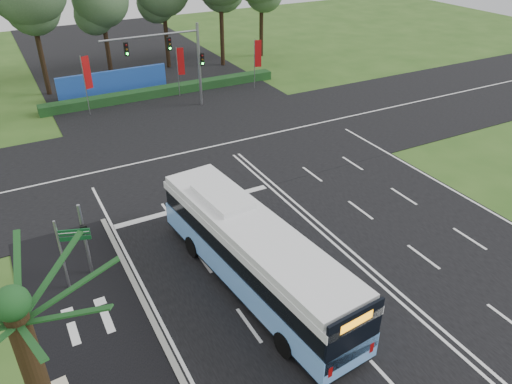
{
  "coord_description": "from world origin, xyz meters",
  "views": [
    {
      "loc": [
        -13.59,
        -18.63,
        15.48
      ],
      "look_at": [
        -2.5,
        2.0,
        1.83
      ],
      "focal_mm": 35.0,
      "sensor_mm": 36.0,
      "label": 1
    }
  ],
  "objects": [
    {
      "name": "kerb_strip",
      "position": [
        -10.1,
        -3.0,
        0.06
      ],
      "size": [
        0.25,
        18.0,
        0.12
      ],
      "primitive_type": "cube",
      "color": "gray",
      "rests_on": "ground"
    },
    {
      "name": "banner_flag_mid",
      "position": [
        1.34,
        23.47,
        2.94
      ],
      "size": [
        0.65,
        0.19,
        4.5
      ],
      "rotation": [
        0.0,
        0.0,
        -0.22
      ],
      "color": "gray",
      "rests_on": "ground"
    },
    {
      "name": "palm_tree",
      "position": [
        -14.5,
        -8.0,
        6.44
      ],
      "size": [
        3.2,
        3.2,
        7.65
      ],
      "color": "#382614",
      "rests_on": "ground"
    },
    {
      "name": "road_main",
      "position": [
        0.0,
        0.0,
        0.02
      ],
      "size": [
        20.0,
        120.0,
        0.04
      ],
      "primitive_type": "cube",
      "color": "black",
      "rests_on": "ground"
    },
    {
      "name": "banner_flag_right",
      "position": [
        8.48,
        22.2,
        3.02
      ],
      "size": [
        0.67,
        0.22,
        4.64
      ],
      "rotation": [
        0.0,
        0.0,
        -0.26
      ],
      "color": "gray",
      "rests_on": "ground"
    },
    {
      "name": "traffic_light_gantry",
      "position": [
        0.21,
        20.5,
        4.66
      ],
      "size": [
        8.41,
        0.28,
        7.0
      ],
      "color": "gray",
      "rests_on": "ground"
    },
    {
      "name": "ground",
      "position": [
        0.0,
        0.0,
        0.0
      ],
      "size": [
        120.0,
        120.0,
        0.0
      ],
      "primitive_type": "plane",
      "color": "#2E531B",
      "rests_on": "ground"
    },
    {
      "name": "pedestrian_signal",
      "position": [
        -11.65,
        1.6,
        2.11
      ],
      "size": [
        0.31,
        0.43,
        3.86
      ],
      "rotation": [
        0.0,
        0.0,
        0.01
      ],
      "color": "gray",
      "rests_on": "ground"
    },
    {
      "name": "street_sign",
      "position": [
        -12.49,
        0.95,
        2.36
      ],
      "size": [
        1.38,
        0.55,
        3.72
      ],
      "rotation": [
        0.0,
        0.0,
        -0.34
      ],
      "color": "gray",
      "rests_on": "ground"
    },
    {
      "name": "banner_flag_left",
      "position": [
        -6.94,
        22.78,
        3.22
      ],
      "size": [
        0.7,
        0.3,
        4.97
      ],
      "rotation": [
        0.0,
        0.0,
        0.35
      ],
      "color": "gray",
      "rests_on": "ground"
    },
    {
      "name": "blue_hoarding",
      "position": [
        -4.0,
        27.0,
        1.1
      ],
      "size": [
        10.0,
        0.3,
        2.2
      ],
      "primitive_type": "cube",
      "color": "#204DB1",
      "rests_on": "ground"
    },
    {
      "name": "hedge",
      "position": [
        0.0,
        24.5,
        0.4
      ],
      "size": [
        22.0,
        1.2,
        0.8
      ],
      "primitive_type": "cube",
      "color": "#153A19",
      "rests_on": "ground"
    },
    {
      "name": "road_cross",
      "position": [
        0.0,
        12.0,
        0.03
      ],
      "size": [
        120.0,
        14.0,
        0.05
      ],
      "primitive_type": "cube",
      "color": "black",
      "rests_on": "ground"
    },
    {
      "name": "bike_path",
      "position": [
        -12.5,
        -3.0,
        0.03
      ],
      "size": [
        5.0,
        18.0,
        0.06
      ],
      "primitive_type": "cube",
      "color": "black",
      "rests_on": "ground"
    },
    {
      "name": "city_bus",
      "position": [
        -5.23,
        -2.87,
        1.85
      ],
      "size": [
        3.9,
        13.02,
        3.68
      ],
      "rotation": [
        0.0,
        0.0,
        0.1
      ],
      "color": "#6EAEFF",
      "rests_on": "ground"
    }
  ]
}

